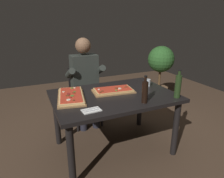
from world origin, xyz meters
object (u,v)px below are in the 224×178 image
oil_bottle_amber (145,92)px  potted_plant_corner (160,69)px  seated_diner (85,79)px  pizza_rectangular_front (113,90)px  wine_bottle_dark (178,86)px  dining_table (114,102)px  pizza_rectangular_left (71,96)px  diner_chair (84,93)px  tumbler_near_camera (148,83)px

oil_bottle_amber → potted_plant_corner: 1.84m
oil_bottle_amber → seated_diner: bearing=105.9°
pizza_rectangular_front → potted_plant_corner: bearing=33.6°
wine_bottle_dark → seated_diner: (-0.72, 1.11, -0.13)m
potted_plant_corner → wine_bottle_dark: bearing=-120.7°
dining_table → oil_bottle_amber: (0.19, -0.35, 0.22)m
pizza_rectangular_left → diner_chair: size_ratio=0.71×
pizza_rectangular_left → tumbler_near_camera: tumbler_near_camera is taller
pizza_rectangular_left → diner_chair: diner_chair is taller
pizza_rectangular_front → potted_plant_corner: size_ratio=0.46×
pizza_rectangular_front → dining_table: bearing=-111.8°
pizza_rectangular_left → oil_bottle_amber: bearing=-33.8°
pizza_rectangular_left → tumbler_near_camera: (1.01, -0.00, 0.02)m
pizza_rectangular_front → diner_chair: bearing=100.8°
pizza_rectangular_left → oil_bottle_amber: oil_bottle_amber is taller
tumbler_near_camera → potted_plant_corner: bearing=45.4°
tumbler_near_camera → diner_chair: size_ratio=0.11×
oil_bottle_amber → tumbler_near_camera: 0.57m
pizza_rectangular_front → wine_bottle_dark: 0.74m
oil_bottle_amber → diner_chair: size_ratio=0.34×
diner_chair → potted_plant_corner: (1.54, 0.14, 0.20)m
oil_bottle_amber → tumbler_near_camera: bearing=52.9°
oil_bottle_amber → dining_table: bearing=118.5°
dining_table → seated_diner: seated_diner is taller
pizza_rectangular_left → tumbler_near_camera: size_ratio=6.60×
oil_bottle_amber → diner_chair: (-0.31, 1.21, -0.37)m
oil_bottle_amber → tumbler_near_camera: size_ratio=3.14×
wine_bottle_dark → seated_diner: 1.33m
wine_bottle_dark → tumbler_near_camera: 0.48m
tumbler_near_camera → seated_diner: seated_diner is taller
diner_chair → potted_plant_corner: 1.56m
oil_bottle_amber → pizza_rectangular_left: bearing=146.2°
wine_bottle_dark → oil_bottle_amber: size_ratio=1.08×
wine_bottle_dark → seated_diner: seated_diner is taller
seated_diner → diner_chair: bearing=90.0°
pizza_rectangular_front → oil_bottle_amber: (0.16, -0.43, 0.10)m
diner_chair → tumbler_near_camera: bearing=-49.5°
seated_diner → pizza_rectangular_left: bearing=-119.4°
wine_bottle_dark → seated_diner: bearing=123.1°
oil_bottle_amber → diner_chair: bearing=104.4°
tumbler_near_camera → potted_plant_corner: potted_plant_corner is taller
oil_bottle_amber → diner_chair: 1.30m
oil_bottle_amber → seated_diner: (-0.31, 1.09, -0.12)m
pizza_rectangular_front → oil_bottle_amber: size_ratio=1.75×
pizza_rectangular_front → pizza_rectangular_left: bearing=177.7°
oil_bottle_amber → wine_bottle_dark: bearing=-2.8°
pizza_rectangular_left → seated_diner: bearing=60.6°
wine_bottle_dark → tumbler_near_camera: wine_bottle_dark is taller
oil_bottle_amber → pizza_rectangular_front: bearing=110.6°
tumbler_near_camera → diner_chair: bearing=130.5°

